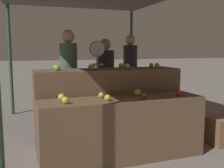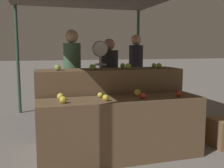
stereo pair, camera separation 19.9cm
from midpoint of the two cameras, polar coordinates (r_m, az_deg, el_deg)
The scene contains 23 objects.
ground_plane at distance 3.63m, azimuth 0.69°, elevation -15.82°, with size 60.00×60.00×0.00m, color slate.
display_counter_front at distance 3.49m, azimuth 0.70°, elevation -9.70°, with size 2.16×0.55×0.81m, color brown.
display_counter_back at distance 3.99m, azimuth -2.27°, elevation -4.96°, with size 2.16×0.55×1.15m, color brown.
apple_front_0 at distance 3.10m, azimuth -11.92°, elevation -3.51°, with size 0.09×0.09×0.09m, color gold.
apple_front_1 at distance 3.21m, azimuth -2.73°, elevation -3.03°, with size 0.08×0.08×0.08m, color gold.
apple_front_2 at distance 3.38m, azimuth 5.28°, elevation -2.51°, with size 0.08×0.08×0.08m, color #B72D23.
apple_front_3 at distance 3.63m, azimuth 12.74°, elevation -1.96°, with size 0.08×0.08×0.08m, color #AD281E.
apple_front_4 at distance 3.31m, azimuth -12.59°, elevation -2.81°, with size 0.09×0.09×0.09m, color yellow.
apple_front_5 at distance 3.42m, azimuth -4.03°, elevation -2.45°, with size 0.07×0.07×0.07m, color yellow.
apple_front_6 at distance 3.58m, azimuth 4.01°, elevation -1.83°, with size 0.09×0.09×0.09m, color yellow.
apple_back_0 at distance 3.65m, azimuth -13.41°, elevation 3.42°, with size 0.08×0.08×0.08m, color #8EB247.
apple_back_1 at distance 3.74m, azimuth -5.77°, elevation 3.66°, with size 0.08×0.08×0.08m, color #7AA338.
apple_back_2 at distance 3.89m, azimuth 1.85°, elevation 3.91°, with size 0.09×0.09×0.09m, color #8EB247.
apple_back_3 at distance 4.11m, azimuth 8.40°, elevation 3.99°, with size 0.08×0.08×0.08m, color #7AA338.
apple_back_4 at distance 3.87m, azimuth -13.65°, elevation 3.57°, with size 0.07×0.07×0.07m, color #8EB247.
apple_back_5 at distance 3.94m, azimuth -6.16°, elevation 3.79°, with size 0.07×0.07×0.07m, color #84AD3D.
apple_back_6 at distance 4.07m, azimuth 0.58°, elevation 4.02°, with size 0.08×0.08×0.08m, color #8EB247.
apple_back_7 at distance 4.29m, azimuth 7.26°, elevation 4.10°, with size 0.07×0.07×0.07m, color #8EB247.
produce_scale at distance 4.52m, azimuth -4.45°, elevation 3.85°, with size 0.27×0.20×1.58m.
person_vendor_at_scale at distance 4.74m, azimuth -10.59°, elevation 2.81°, with size 0.33×0.33×1.78m.
person_customer_left at distance 5.89m, azimuth 3.01°, elevation 3.66°, with size 0.35×0.35×1.76m.
person_customer_right at distance 4.99m, azimuth -2.62°, elevation 1.91°, with size 0.44×0.44×1.64m.
wooden_crate_side at distance 4.36m, azimuth 21.38°, elevation -9.39°, with size 0.41×0.41×0.41m, color olive.
Camera 1 is at (-1.24, -3.09, 1.45)m, focal length 42.00 mm.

